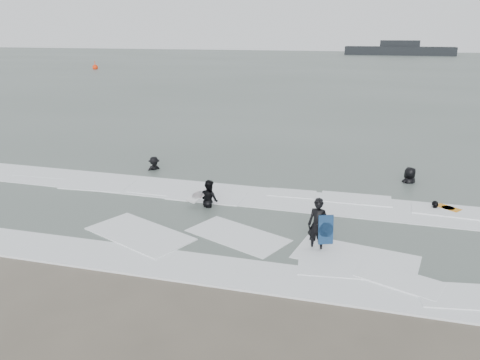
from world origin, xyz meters
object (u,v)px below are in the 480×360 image
(surfer_wading, at_px, (210,207))
(buoy, at_px, (95,67))
(surfer_breaker, at_px, (155,171))
(surfer_right_near, at_px, (435,211))
(surfer_right_far, at_px, (409,184))
(vessel_horizon, at_px, (399,50))
(surfer_centre, at_px, (316,250))

(surfer_wading, xyz_separation_m, buoy, (-44.58, 61.25, 0.42))
(surfer_breaker, bearing_deg, surfer_right_near, -56.70)
(surfer_right_far, bearing_deg, surfer_wading, -8.28)
(surfer_wading, height_order, surfer_right_near, surfer_wading)
(surfer_right_far, bearing_deg, vessel_horizon, -134.42)
(surfer_right_far, bearing_deg, surfer_centre, 25.45)
(surfer_right_far, bearing_deg, buoy, -89.53)
(surfer_breaker, bearing_deg, surfer_right_far, -41.77)
(surfer_breaker, relative_size, buoy, 0.98)
(surfer_centre, height_order, surfer_breaker, surfer_centre)
(surfer_wading, bearing_deg, surfer_right_far, -109.33)
(surfer_wading, relative_size, surfer_breaker, 1.06)
(surfer_breaker, xyz_separation_m, surfer_right_far, (12.51, 1.48, 0.00))
(surfer_breaker, bearing_deg, buoy, 76.53)
(surfer_wading, relative_size, buoy, 1.04)
(surfer_wading, bearing_deg, surfer_right_near, -130.26)
(surfer_centre, relative_size, buoy, 1.11)
(surfer_centre, distance_m, surfer_right_near, 6.42)
(surfer_breaker, distance_m, surfer_right_near, 13.46)
(surfer_right_near, distance_m, vessel_horizon, 129.96)
(surfer_wading, xyz_separation_m, surfer_right_near, (8.85, 2.16, 0.00))
(buoy, bearing_deg, surfer_wading, -53.95)
(surfer_right_near, relative_size, vessel_horizon, 0.05)
(surfer_wading, relative_size, surfer_right_far, 0.88)
(surfer_breaker, distance_m, buoy, 69.85)
(surfer_right_near, xyz_separation_m, vessel_horizon, (2.52, 129.92, 1.55))
(surfer_centre, bearing_deg, surfer_right_far, 79.40)
(buoy, distance_m, vessel_horizon, 90.27)
(surfer_right_near, bearing_deg, surfer_wading, -24.86)
(surfer_centre, distance_m, surfer_right_far, 8.96)
(surfer_centre, height_order, vessel_horizon, vessel_horizon)
(surfer_wading, relative_size, surfer_right_near, 1.09)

